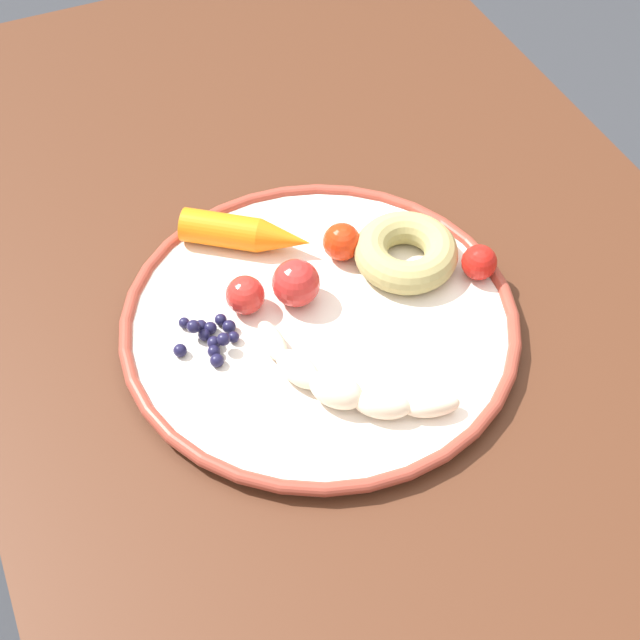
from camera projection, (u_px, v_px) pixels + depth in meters
name	position (u px, v px, depth m)	size (l,w,h in m)	color
ground_plane	(338.00, 610.00, 1.43)	(6.00, 6.00, 0.00)	#303238
dining_table	(347.00, 353.00, 0.96)	(1.16, 0.70, 0.72)	#492616
plate	(320.00, 322.00, 0.85)	(0.36, 0.36, 0.02)	silver
banana	(341.00, 384.00, 0.78)	(0.15, 0.13, 0.03)	#F5DEBE
carrot_orange	(246.00, 234.00, 0.89)	(0.10, 0.12, 0.03)	orange
donut	(408.00, 255.00, 0.88)	(0.10, 0.10, 0.03)	tan
blueberry_pile	(210.00, 336.00, 0.82)	(0.06, 0.06, 0.02)	#191638
tomato_near	(245.00, 295.00, 0.84)	(0.04, 0.04, 0.04)	red
tomato_mid	(297.00, 285.00, 0.84)	(0.04, 0.04, 0.04)	red
tomato_far	(342.00, 242.00, 0.88)	(0.04, 0.04, 0.04)	red
tomato_extra	(479.00, 262.00, 0.87)	(0.03, 0.03, 0.03)	red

